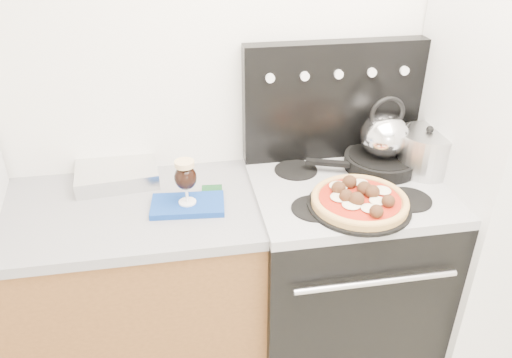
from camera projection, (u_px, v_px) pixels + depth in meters
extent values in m
cube|color=white|center=(312.00, 79.00, 2.09)|extent=(3.50, 0.01, 2.50)
cube|color=brown|center=(83.00, 306.00, 2.08)|extent=(1.45, 0.60, 0.86)
cube|color=gray|center=(63.00, 216.00, 1.86)|extent=(1.48, 0.63, 0.04)
cube|color=black|center=(339.00, 277.00, 2.22)|extent=(0.76, 0.65, 0.88)
cube|color=#ADADB2|center=(348.00, 189.00, 2.00)|extent=(0.76, 0.65, 0.04)
cube|color=black|center=(333.00, 101.00, 2.10)|extent=(0.76, 0.08, 0.50)
cube|color=white|center=(117.00, 174.00, 2.03)|extent=(0.34, 0.27, 0.06)
cube|color=navy|center=(188.00, 205.00, 1.87)|extent=(0.28, 0.18, 0.02)
cylinder|color=black|center=(359.00, 206.00, 1.84)|extent=(0.44, 0.44, 0.01)
cylinder|color=black|center=(381.00, 162.00, 2.10)|extent=(0.39, 0.39, 0.05)
cylinder|color=#B8B8B8|center=(426.00, 153.00, 2.05)|extent=(0.27, 0.27, 0.17)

